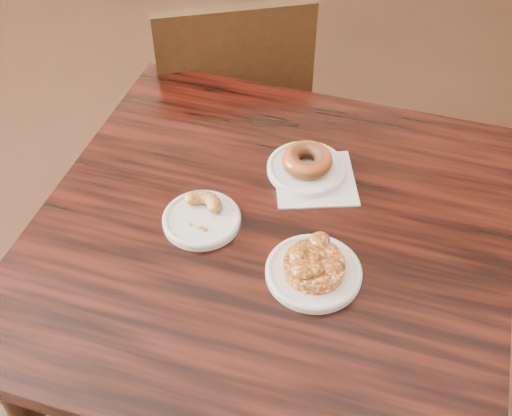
# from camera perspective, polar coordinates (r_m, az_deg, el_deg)

# --- Properties ---
(cafe_table) EXTENTS (1.05, 1.05, 0.75)m
(cafe_table) POSITION_cam_1_polar(r_m,az_deg,el_deg) (1.52, 1.05, -11.33)
(cafe_table) COLOR black
(cafe_table) RESTS_ON floor
(chair_far) EXTENTS (0.54, 0.54, 0.90)m
(chair_far) POSITION_cam_1_polar(r_m,az_deg,el_deg) (1.96, -2.43, 8.25)
(chair_far) COLOR black
(chair_far) RESTS_ON floor
(napkin) EXTENTS (0.18, 0.18, 0.00)m
(napkin) POSITION_cam_1_polar(r_m,az_deg,el_deg) (1.31, 5.24, 2.57)
(napkin) COLOR white
(napkin) RESTS_ON cafe_table
(plate_donut) EXTENTS (0.16, 0.16, 0.01)m
(plate_donut) POSITION_cam_1_polar(r_m,az_deg,el_deg) (1.32, 4.51, 3.49)
(plate_donut) COLOR white
(plate_donut) RESTS_ON napkin
(plate_cruller) EXTENTS (0.15, 0.15, 0.01)m
(plate_cruller) POSITION_cam_1_polar(r_m,az_deg,el_deg) (1.23, -4.85, -1.05)
(plate_cruller) COLOR silver
(plate_cruller) RESTS_ON cafe_table
(plate_fritter) EXTENTS (0.17, 0.17, 0.01)m
(plate_fritter) POSITION_cam_1_polar(r_m,az_deg,el_deg) (1.14, 5.14, -5.73)
(plate_fritter) COLOR white
(plate_fritter) RESTS_ON cafe_table
(glazed_donut) EXTENTS (0.10, 0.10, 0.04)m
(glazed_donut) POSITION_cam_1_polar(r_m,az_deg,el_deg) (1.31, 4.57, 4.28)
(glazed_donut) COLOR #8F3914
(glazed_donut) RESTS_ON plate_donut
(apple_fritter) EXTENTS (0.14, 0.14, 0.04)m
(apple_fritter) POSITION_cam_1_polar(r_m,az_deg,el_deg) (1.13, 5.21, -4.98)
(apple_fritter) COLOR #3F1C06
(apple_fritter) RESTS_ON plate_fritter
(cruller_fragment) EXTENTS (0.10, 0.10, 0.03)m
(cruller_fragment) POSITION_cam_1_polar(r_m,az_deg,el_deg) (1.21, -4.91, -0.44)
(cruller_fragment) COLOR brown
(cruller_fragment) RESTS_ON plate_cruller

